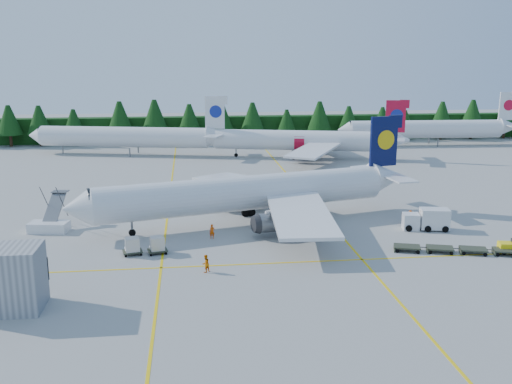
{
  "coord_description": "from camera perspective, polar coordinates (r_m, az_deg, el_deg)",
  "views": [
    {
      "loc": [
        -11.01,
        -58.64,
        19.62
      ],
      "look_at": [
        -2.84,
        10.13,
        3.5
      ],
      "focal_mm": 40.0,
      "sensor_mm": 36.0,
      "label": 1
    }
  ],
  "objects": [
    {
      "name": "crew_b",
      "position": [
        54.37,
        -5.07,
        -7.14
      ],
      "size": [
        1.05,
        1.05,
        1.72
      ],
      "primitive_type": "imported",
      "rotation": [
        0.0,
        0.0,
        3.9
      ],
      "color": "orange",
      "rests_on": "ground"
    },
    {
      "name": "taxi_stripe_a",
      "position": [
        81.1,
        -8.69,
        -1.05
      ],
      "size": [
        0.25,
        120.0,
        0.01
      ],
      "primitive_type": "cube",
      "color": "yellow",
      "rests_on": "ground"
    },
    {
      "name": "taxi_stripe_cross",
      "position": [
        57.24,
        4.77,
        -6.98
      ],
      "size": [
        80.0,
        0.25,
        0.01
      ],
      "primitive_type": "cube",
      "color": "yellow",
      "rests_on": "ground"
    },
    {
      "name": "crew_a",
      "position": [
        64.21,
        -4.41,
        -3.96
      ],
      "size": [
        0.66,
        0.49,
        1.64
      ],
      "primitive_type": "imported",
      "rotation": [
        0.0,
        0.0,
        -0.18
      ],
      "color": "#DC4804",
      "rests_on": "ground"
    },
    {
      "name": "service_truck",
      "position": [
        70.15,
        16.64,
        -2.63
      ],
      "size": [
        5.53,
        2.87,
        2.54
      ],
      "rotation": [
        0.0,
        0.0,
        -0.19
      ],
      "color": "white",
      "rests_on": "ground"
    },
    {
      "name": "ground",
      "position": [
        62.8,
        3.68,
        -5.13
      ],
      "size": [
        320.0,
        320.0,
        0.0
      ],
      "primitive_type": "plane",
      "color": "#A2A29C",
      "rests_on": "ground"
    },
    {
      "name": "uld_pair",
      "position": [
        60.06,
        -11.06,
        -5.19
      ],
      "size": [
        4.76,
        1.94,
        1.51
      ],
      "rotation": [
        0.0,
        0.0,
        0.2
      ],
      "color": "#323728",
      "rests_on": "ground"
    },
    {
      "name": "dolly_train",
      "position": [
        63.0,
        19.43,
        -5.34
      ],
      "size": [
        12.84,
        4.74,
        0.16
      ],
      "rotation": [
        0.0,
        0.0,
        -0.3
      ],
      "color": "#323728",
      "rests_on": "ground"
    },
    {
      "name": "treeline_hedge",
      "position": [
        142.04,
        -2.3,
        6.37
      ],
      "size": [
        220.0,
        4.0,
        6.0
      ],
      "primitive_type": "cube",
      "color": "black",
      "rests_on": "ground"
    },
    {
      "name": "terminal_building",
      "position": [
        50.07,
        -23.98,
        -7.96
      ],
      "size": [
        6.0,
        4.0,
        5.2
      ],
      "primitive_type": "cube",
      "color": "#999CA1",
      "rests_on": "ground"
    },
    {
      "name": "baggage_tug",
      "position": [
        65.21,
        24.21,
        -5.0
      ],
      "size": [
        2.72,
        1.83,
        1.34
      ],
      "rotation": [
        0.0,
        0.0,
        -0.21
      ],
      "color": "yellow",
      "rests_on": "ground"
    },
    {
      "name": "taxi_stripe_b",
      "position": [
        82.81,
        5.28,
        -0.65
      ],
      "size": [
        0.25,
        120.0,
        0.01
      ],
      "primitive_type": "cube",
      "color": "yellow",
      "rests_on": "ground"
    },
    {
      "name": "airliner_far_left",
      "position": [
        123.73,
        -13.62,
        5.43
      ],
      "size": [
        41.82,
        13.11,
        12.35
      ],
      "rotation": [
        0.0,
        0.0,
        -0.23
      ],
      "color": "silver",
      "rests_on": "ground"
    },
    {
      "name": "airliner_navy",
      "position": [
        68.91,
        -1.71,
        -0.23
      ],
      "size": [
        41.79,
        33.94,
        12.41
      ],
      "rotation": [
        0.0,
        0.0,
        0.26
      ],
      "color": "silver",
      "rests_on": "ground"
    },
    {
      "name": "airstairs",
      "position": [
        71.07,
        -19.91,
        -3.0
      ],
      "size": [
        4.74,
        6.44,
        4.0
      ],
      "rotation": [
        0.0,
        0.0,
        -0.16
      ],
      "color": "silver",
      "rests_on": "ground"
    },
    {
      "name": "airliner_far_right",
      "position": [
        139.11,
        16.13,
        6.08
      ],
      "size": [
        42.16,
        5.71,
        12.25
      ],
      "rotation": [
        0.0,
        0.0,
        -0.04
      ],
      "color": "silver",
      "rests_on": "ground"
    },
    {
      "name": "crew_c",
      "position": [
        72.68,
        15.18,
        -2.39
      ],
      "size": [
        0.52,
        0.7,
        1.56
      ],
      "primitive_type": "imported",
      "rotation": [
        0.0,
        0.0,
        1.44
      ],
      "color": "#E04B04",
      "rests_on": "ground"
    },
    {
      "name": "airliner_red",
      "position": [
        116.38,
        4.06,
        5.14
      ],
      "size": [
        40.1,
        32.6,
        11.87
      ],
      "rotation": [
        0.0,
        0.0,
        -0.24
      ],
      "color": "silver",
      "rests_on": "ground"
    }
  ]
}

